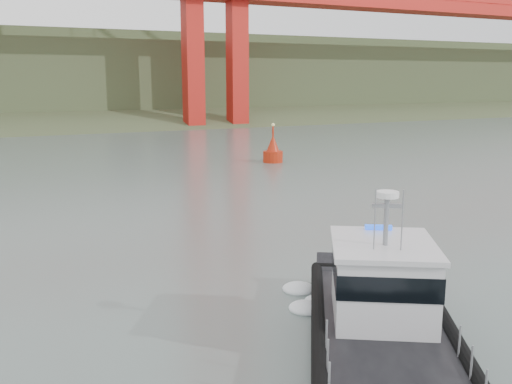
% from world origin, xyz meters
% --- Properties ---
extents(ground, '(400.00, 400.00, 0.00)m').
position_xyz_m(ground, '(0.00, 0.00, 0.00)').
color(ground, '#52625D').
rests_on(ground, ground).
extents(headlands, '(500.00, 105.36, 27.12)m').
position_xyz_m(headlands, '(0.00, 125.50, 7.05)').
color(headlands, '#394D2C').
rests_on(headlands, ground).
extents(patrol_boat, '(8.72, 11.03, 5.13)m').
position_xyz_m(patrol_boat, '(-3.68, -3.87, 1.28)').
color(patrol_boat, black).
rests_on(patrol_boat, ground).
extents(nav_buoy, '(1.96, 1.96, 4.09)m').
position_xyz_m(nav_buoy, '(11.57, 33.21, 1.08)').
color(nav_buoy, '#AB210B').
rests_on(nav_buoy, ground).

